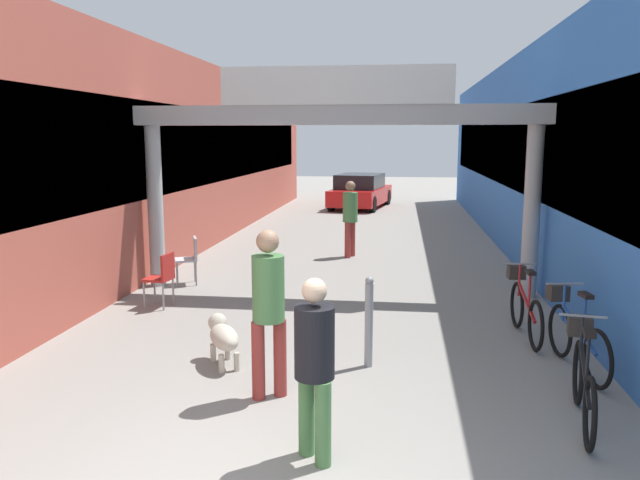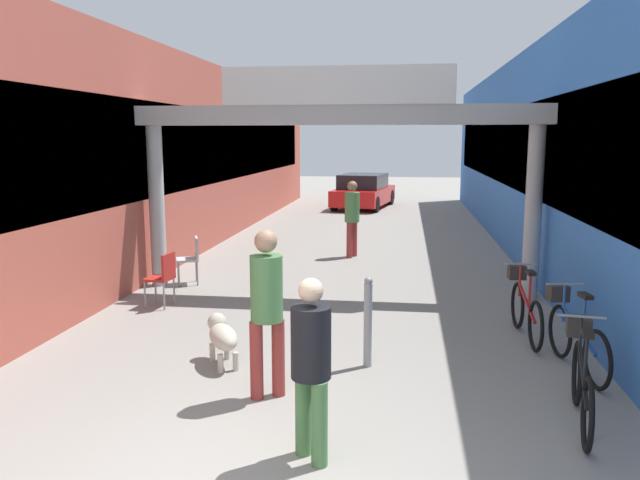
# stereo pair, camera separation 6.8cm
# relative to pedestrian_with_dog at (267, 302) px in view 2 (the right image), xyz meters

# --- Properties ---
(storefront_left) EXTENTS (3.00, 26.00, 4.56)m
(storefront_left) POSITION_rel_pedestrian_with_dog_xyz_m (-4.87, 9.03, 1.24)
(storefront_left) COLOR #B25142
(storefront_left) RESTS_ON ground_plane
(storefront_right) EXTENTS (3.00, 26.00, 4.56)m
(storefront_right) POSITION_rel_pedestrian_with_dog_xyz_m (5.31, 9.03, 1.24)
(storefront_right) COLOR blue
(storefront_right) RESTS_ON ground_plane
(arcade_sign_gateway) EXTENTS (7.40, 0.47, 3.93)m
(arcade_sign_gateway) POSITION_rel_pedestrian_with_dog_xyz_m (0.22, 4.72, 1.73)
(arcade_sign_gateway) COLOR #B2B2B2
(arcade_sign_gateway) RESTS_ON ground_plane
(pedestrian_with_dog) EXTENTS (0.46, 0.46, 1.81)m
(pedestrian_with_dog) POSITION_rel_pedestrian_with_dog_xyz_m (0.00, 0.00, 0.00)
(pedestrian_with_dog) COLOR #99332D
(pedestrian_with_dog) RESTS_ON ground_plane
(pedestrian_companion) EXTENTS (0.48, 0.48, 1.60)m
(pedestrian_companion) POSITION_rel_pedestrian_with_dog_xyz_m (0.66, -1.24, -0.13)
(pedestrian_companion) COLOR #4C7F47
(pedestrian_companion) RESTS_ON ground_plane
(pedestrian_carrying_crate) EXTENTS (0.44, 0.44, 1.76)m
(pedestrian_carrying_crate) POSITION_rel_pedestrian_with_dog_xyz_m (0.21, 8.01, -0.03)
(pedestrian_carrying_crate) COLOR #99332D
(pedestrian_carrying_crate) RESTS_ON ground_plane
(dog_on_leash) EXTENTS (0.63, 0.81, 0.58)m
(dog_on_leash) POSITION_rel_pedestrian_with_dog_xyz_m (-0.76, 0.88, -0.68)
(dog_on_leash) COLOR beige
(dog_on_leash) RESTS_ON ground_plane
(bicycle_black_nearest) EXTENTS (0.47, 1.67, 0.98)m
(bicycle_black_nearest) POSITION_rel_pedestrian_with_dog_xyz_m (3.14, -0.13, -0.61)
(bicycle_black_nearest) COLOR black
(bicycle_black_nearest) RESTS_ON ground_plane
(bicycle_blue_second) EXTENTS (0.46, 1.68, 0.98)m
(bicycle_blue_second) POSITION_rel_pedestrian_with_dog_xyz_m (3.44, 1.31, -0.61)
(bicycle_blue_second) COLOR black
(bicycle_blue_second) RESTS_ON ground_plane
(bicycle_red_third) EXTENTS (0.46, 1.69, 0.98)m
(bicycle_red_third) POSITION_rel_pedestrian_with_dog_xyz_m (3.08, 2.50, -0.61)
(bicycle_red_third) COLOR black
(bicycle_red_third) RESTS_ON ground_plane
(bollard_post_metal) EXTENTS (0.10, 0.10, 1.11)m
(bollard_post_metal) POSITION_rel_pedestrian_with_dog_xyz_m (1.00, 1.05, -0.48)
(bollard_post_metal) COLOR gray
(bollard_post_metal) RESTS_ON ground_plane
(cafe_chair_red_nearer) EXTENTS (0.45, 0.45, 0.89)m
(cafe_chair_red_nearer) POSITION_rel_pedestrian_with_dog_xyz_m (-2.46, 3.28, -0.50)
(cafe_chair_red_nearer) COLOR gray
(cafe_chair_red_nearer) RESTS_ON ground_plane
(cafe_chair_aluminium_farther) EXTENTS (0.52, 0.52, 0.89)m
(cafe_chair_aluminium_farther) POSITION_rel_pedestrian_with_dog_xyz_m (-2.56, 4.93, -0.50)
(cafe_chair_aluminium_farther) COLOR gray
(cafe_chair_aluminium_farther) RESTS_ON ground_plane
(parked_car_red) EXTENTS (2.38, 4.23, 1.33)m
(parked_car_red) POSITION_rel_pedestrian_with_dog_xyz_m (-0.22, 18.33, -0.40)
(parked_car_red) COLOR red
(parked_car_red) RESTS_ON ground_plane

